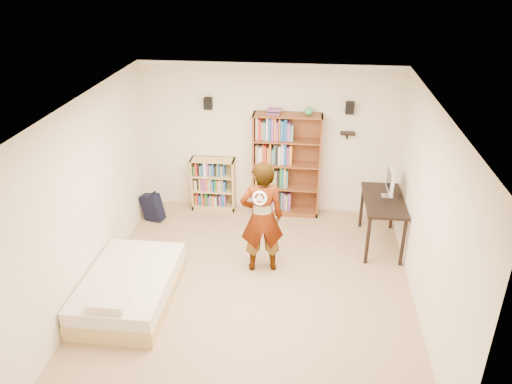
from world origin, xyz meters
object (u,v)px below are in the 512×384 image
daybed (129,284)px  person (262,218)px  tall_bookshelf (286,166)px  low_bookshelf (214,184)px  computer_desk (381,222)px

daybed → person: bearing=29.5°
tall_bookshelf → low_bookshelf: size_ratio=1.90×
low_bookshelf → tall_bookshelf: bearing=-1.1°
computer_desk → tall_bookshelf: bearing=149.6°
tall_bookshelf → computer_desk: (1.60, -0.94, -0.52)m
low_bookshelf → person: 2.17m
tall_bookshelf → daybed: size_ratio=1.05×
computer_desk → daybed: computer_desk is taller
tall_bookshelf → person: tall_bookshelf is taller
low_bookshelf → computer_desk: 3.08m
low_bookshelf → daybed: size_ratio=0.55×
computer_desk → daybed: bearing=-152.6°
tall_bookshelf → computer_desk: bearing=-30.4°
computer_desk → person: bearing=-154.6°
low_bookshelf → daybed: bearing=-102.9°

